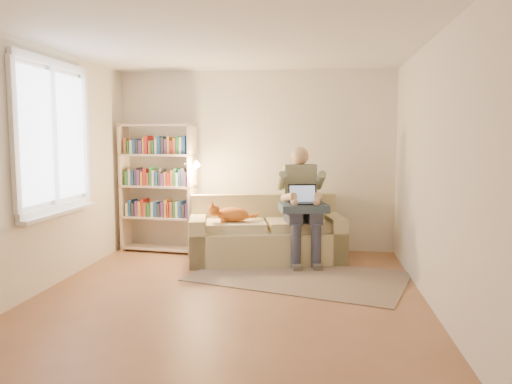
# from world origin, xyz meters

# --- Properties ---
(floor) EXTENTS (4.50, 4.50, 0.00)m
(floor) POSITION_xyz_m (0.00, 0.00, 0.00)
(floor) COLOR brown
(floor) RESTS_ON ground
(ceiling) EXTENTS (4.00, 4.50, 0.02)m
(ceiling) POSITION_xyz_m (0.00, 0.00, 2.60)
(ceiling) COLOR white
(ceiling) RESTS_ON wall_back
(wall_left) EXTENTS (0.02, 4.50, 2.60)m
(wall_left) POSITION_xyz_m (-2.00, 0.00, 1.30)
(wall_left) COLOR silver
(wall_left) RESTS_ON floor
(wall_right) EXTENTS (0.02, 4.50, 2.60)m
(wall_right) POSITION_xyz_m (2.00, 0.00, 1.30)
(wall_right) COLOR silver
(wall_right) RESTS_ON floor
(wall_back) EXTENTS (4.00, 0.02, 2.60)m
(wall_back) POSITION_xyz_m (0.00, 2.25, 1.30)
(wall_back) COLOR silver
(wall_back) RESTS_ON floor
(wall_front) EXTENTS (4.00, 0.02, 2.60)m
(wall_front) POSITION_xyz_m (0.00, -2.25, 1.30)
(wall_front) COLOR silver
(wall_front) RESTS_ON floor
(window) EXTENTS (0.12, 1.52, 1.69)m
(window) POSITION_xyz_m (-1.95, 0.20, 1.38)
(window) COLOR white
(window) RESTS_ON wall_left
(sofa) EXTENTS (2.16, 1.30, 0.86)m
(sofa) POSITION_xyz_m (0.22, 1.60, 0.31)
(sofa) COLOR tan
(sofa) RESTS_ON floor
(person) EXTENTS (0.55, 0.75, 1.52)m
(person) POSITION_xyz_m (0.69, 1.54, 0.84)
(person) COLOR gray
(person) RESTS_ON sofa
(cat) EXTENTS (0.62, 0.32, 0.24)m
(cat) POSITION_xyz_m (-0.23, 1.37, 0.65)
(cat) COLOR orange
(cat) RESTS_ON sofa
(blanket) EXTENTS (0.68, 0.60, 0.10)m
(blanket) POSITION_xyz_m (0.76, 1.40, 0.75)
(blanket) COLOR #2B3C4C
(blanket) RESTS_ON person
(laptop) EXTENTS (0.42, 0.36, 0.32)m
(laptop) POSITION_xyz_m (0.75, 1.41, 0.85)
(laptop) COLOR black
(laptop) RESTS_ON blanket
(bookshelf) EXTENTS (1.22, 0.49, 1.84)m
(bookshelf) POSITION_xyz_m (-1.36, 1.90, 1.02)
(bookshelf) COLOR beige
(bookshelf) RESTS_ON floor
(rug) EXTENTS (2.74, 2.09, 0.01)m
(rug) POSITION_xyz_m (0.70, 0.78, 0.01)
(rug) COLOR #7F6D5C
(rug) RESTS_ON floor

